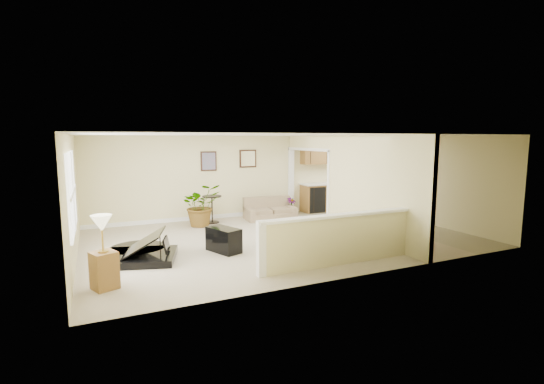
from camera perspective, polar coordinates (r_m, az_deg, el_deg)
name	(u,v)px	position (r m, az deg, el deg)	size (l,w,h in m)	color
floor	(281,238)	(9.71, 1.28, -6.66)	(9.00, 9.00, 0.00)	beige
back_wall	(239,177)	(12.23, -4.85, 2.24)	(9.00, 0.04, 2.50)	beige
front_wall	(357,207)	(6.94, 12.20, -2.10)	(9.00, 0.04, 2.50)	beige
left_wall	(72,199)	(8.55, -26.96, -0.94)	(0.04, 6.00, 2.50)	beige
right_wall	(421,179)	(12.13, 20.81, 1.72)	(0.04, 6.00, 2.50)	beige
ceiling	(281,135)	(9.41, 1.33, 8.25)	(9.00, 6.00, 0.04)	white
kitchen_vinyl	(383,226)	(11.41, 15.72, -4.76)	(2.70, 6.00, 0.01)	gray
interior_partition	(338,184)	(10.60, 9.49, 1.15)	(0.18, 5.99, 2.50)	beige
pony_half_wall	(337,238)	(7.69, 9.36, -6.65)	(3.42, 0.22, 1.00)	beige
left_window	(71,192)	(8.03, -27.07, -0.01)	(0.05, 2.15, 1.45)	white
wall_art_left	(209,161)	(11.88, -9.16, 4.43)	(0.48, 0.04, 0.58)	#341E13
wall_mirror	(248,159)	(12.27, -3.51, 4.85)	(0.55, 0.04, 0.55)	#341E13
kitchen_cabinets	(330,185)	(13.45, 8.46, 1.06)	(2.36, 0.65, 2.33)	olive
piano	(137,233)	(8.38, -19.02, -5.62)	(1.86, 1.85, 1.29)	black
piano_bench	(224,240)	(8.57, -7.01, -6.88)	(0.39, 0.78, 0.52)	black
loveseat	(269,208)	(11.93, -0.38, -2.36)	(1.55, 0.96, 0.85)	#998461
accent_table	(212,206)	(11.44, -8.68, -1.95)	(0.55, 0.55, 0.79)	black
palm_plant	(201,205)	(11.08, -10.27, -1.92)	(1.16, 1.04, 1.18)	black
small_plant	(291,209)	(12.27, 2.77, -2.42)	(0.43, 0.43, 0.60)	black
lamp_stand	(104,258)	(6.96, -23.21, -8.76)	(0.47, 0.47, 1.21)	olive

